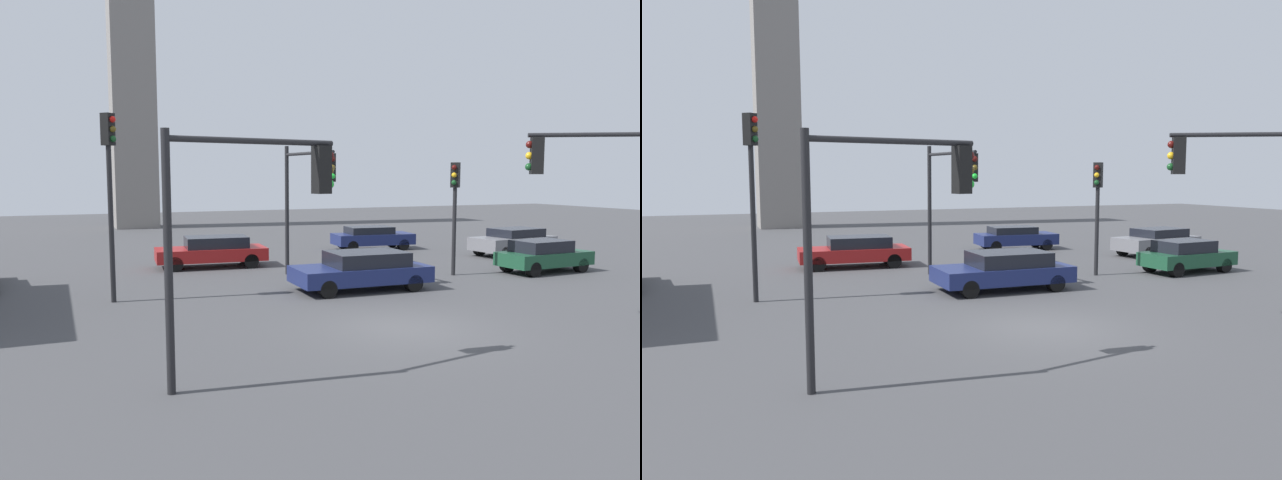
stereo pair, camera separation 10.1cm
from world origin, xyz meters
TOP-DOWN VIEW (x-y plane):
  - ground_plane at (0.00, 0.00)m, footprint 107.32×107.32m
  - traffic_light_0 at (6.40, 6.72)m, footprint 0.48×0.45m
  - traffic_light_1 at (-6.78, 6.56)m, footprint 0.46×0.47m
  - traffic_light_2 at (-4.87, -2.35)m, footprint 3.68×0.82m
  - traffic_light_3 at (0.43, 7.83)m, footprint 0.55×3.97m
  - traffic_light_4 at (5.20, -1.76)m, footprint 3.43×2.14m
  - car_0 at (-2.07, 12.76)m, footprint 4.92×2.43m
  - car_1 at (12.92, 10.75)m, footprint 4.55×2.42m
  - car_2 at (10.33, 5.89)m, footprint 4.05×1.99m
  - car_3 at (7.42, 15.65)m, footprint 4.47×2.31m
  - car_4 at (1.52, 5.32)m, footprint 4.86×2.35m
  - skyline_tower at (-2.63, 35.42)m, footprint 3.18×3.18m

SIDE VIEW (x-z plane):
  - ground_plane at x=0.00m, z-range 0.00..0.00m
  - car_3 at x=7.42m, z-range 0.05..1.32m
  - car_2 at x=10.33m, z-range 0.03..1.39m
  - car_4 at x=1.52m, z-range 0.04..1.40m
  - car_0 at x=-2.07m, z-range 0.04..1.41m
  - car_1 at x=12.92m, z-range 0.05..1.41m
  - traffic_light_0 at x=6.40m, z-range 0.93..5.49m
  - traffic_light_2 at x=-4.87m, z-range 1.10..6.02m
  - traffic_light_3 at x=0.43m, z-range 1.08..6.30m
  - traffic_light_4 at x=5.20m, z-range 1.20..6.52m
  - traffic_light_1 at x=-6.78m, z-range 1.13..7.11m
  - skyline_tower at x=-2.63m, z-range 0.00..28.99m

